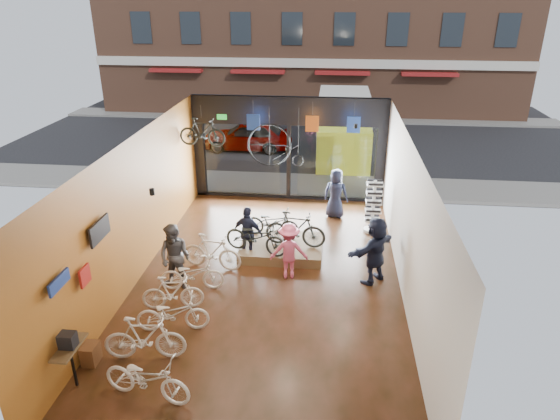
# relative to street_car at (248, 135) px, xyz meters

# --- Properties ---
(ground_plane) EXTENTS (7.00, 12.00, 0.04)m
(ground_plane) POSITION_rel_street_car_xyz_m (2.55, -12.00, -0.75)
(ground_plane) COLOR black
(ground_plane) RESTS_ON ground
(ceiling) EXTENTS (7.00, 12.00, 0.04)m
(ceiling) POSITION_rel_street_car_xyz_m (2.55, -12.00, 3.09)
(ceiling) COLOR black
(ceiling) RESTS_ON ground
(wall_left) EXTENTS (0.04, 12.00, 3.80)m
(wall_left) POSITION_rel_street_car_xyz_m (-0.97, -12.00, 1.17)
(wall_left) COLOR #B26621
(wall_left) RESTS_ON ground
(wall_right) EXTENTS (0.04, 12.00, 3.80)m
(wall_right) POSITION_rel_street_car_xyz_m (6.07, -12.00, 1.17)
(wall_right) COLOR beige
(wall_right) RESTS_ON ground
(wall_back) EXTENTS (7.00, 0.04, 3.80)m
(wall_back) POSITION_rel_street_car_xyz_m (2.55, -18.02, 1.17)
(wall_back) COLOR beige
(wall_back) RESTS_ON ground
(storefront) EXTENTS (7.00, 0.26, 3.80)m
(storefront) POSITION_rel_street_car_xyz_m (2.55, -6.00, 1.17)
(storefront) COLOR black
(storefront) RESTS_ON ground
(exit_sign) EXTENTS (0.35, 0.06, 0.18)m
(exit_sign) POSITION_rel_street_car_xyz_m (0.15, -6.12, 2.32)
(exit_sign) COLOR #198C26
(exit_sign) RESTS_ON storefront
(street_road) EXTENTS (30.00, 18.00, 0.02)m
(street_road) POSITION_rel_street_car_xyz_m (2.55, 3.00, -0.74)
(street_road) COLOR black
(street_road) RESTS_ON ground
(sidewalk_near) EXTENTS (30.00, 2.40, 0.12)m
(sidewalk_near) POSITION_rel_street_car_xyz_m (2.55, -4.80, -0.67)
(sidewalk_near) COLOR slate
(sidewalk_near) RESTS_ON ground
(sidewalk_far) EXTENTS (30.00, 2.00, 0.12)m
(sidewalk_far) POSITION_rel_street_car_xyz_m (2.55, 7.00, -0.67)
(sidewalk_far) COLOR slate
(sidewalk_far) RESTS_ON ground
(street_car) EXTENTS (4.26, 1.71, 1.45)m
(street_car) POSITION_rel_street_car_xyz_m (0.00, 0.00, 0.00)
(street_car) COLOR gray
(street_car) RESTS_ON street_road
(box_truck) EXTENTS (2.37, 7.10, 2.80)m
(box_truck) POSITION_rel_street_car_xyz_m (4.61, -1.00, 0.67)
(box_truck) COLOR silver
(box_truck) RESTS_ON street_road
(floor_bike_0) EXTENTS (1.88, 0.95, 0.94)m
(floor_bike_0) POSITION_rel_street_car_xyz_m (0.80, -16.43, -0.26)
(floor_bike_0) COLOR beige
(floor_bike_0) RESTS_ON ground_plane
(floor_bike_1) EXTENTS (1.77, 0.70, 1.04)m
(floor_bike_1) POSITION_rel_street_car_xyz_m (0.37, -15.35, -0.21)
(floor_bike_1) COLOR beige
(floor_bike_1) RESTS_ON ground_plane
(floor_bike_2) EXTENTS (1.73, 0.85, 0.87)m
(floor_bike_2) POSITION_rel_street_car_xyz_m (0.65, -14.33, -0.29)
(floor_bike_2) COLOR beige
(floor_bike_2) RESTS_ON ground_plane
(floor_bike_3) EXTENTS (1.55, 0.69, 0.90)m
(floor_bike_3) POSITION_rel_street_car_xyz_m (0.39, -13.51, -0.28)
(floor_bike_3) COLOR beige
(floor_bike_3) RESTS_ON ground_plane
(floor_bike_4) EXTENTS (1.71, 0.80, 0.87)m
(floor_bike_4) POSITION_rel_street_car_xyz_m (0.63, -12.60, -0.29)
(floor_bike_4) COLOR beige
(floor_bike_4) RESTS_ON ground_plane
(floor_bike_5) EXTENTS (1.78, 0.77, 1.04)m
(floor_bike_5) POSITION_rel_street_car_xyz_m (0.90, -11.50, -0.21)
(floor_bike_5) COLOR beige
(floor_bike_5) RESTS_ON ground_plane
(display_platform) EXTENTS (2.40, 1.80, 0.30)m
(display_platform) POSITION_rel_street_car_xyz_m (2.74, -10.38, -0.58)
(display_platform) COLOR #51351C
(display_platform) RESTS_ON ground_plane
(display_bike_left) EXTENTS (1.98, 1.15, 0.98)m
(display_bike_left) POSITION_rel_street_car_xyz_m (2.07, -10.99, 0.07)
(display_bike_left) COLOR black
(display_bike_left) RESTS_ON display_platform
(display_bike_mid) EXTENTS (1.84, 0.75, 1.07)m
(display_bike_mid) POSITION_rel_street_car_xyz_m (3.14, -10.47, 0.11)
(display_bike_mid) COLOR black
(display_bike_mid) RESTS_ON display_platform
(display_bike_right) EXTENTS (1.72, 0.79, 0.87)m
(display_bike_right) POSITION_rel_street_car_xyz_m (2.39, -9.87, 0.01)
(display_bike_right) COLOR black
(display_bike_right) RESTS_ON display_platform
(customer_1) EXTENTS (1.00, 0.86, 1.80)m
(customer_1) POSITION_rel_street_car_xyz_m (0.21, -12.58, 0.17)
(customer_1) COLOR #3F3F44
(customer_1) RESTS_ON ground_plane
(customer_2) EXTENTS (1.01, 0.65, 1.59)m
(customer_2) POSITION_rel_street_car_xyz_m (1.81, -10.78, 0.07)
(customer_2) COLOR #161C33
(customer_2) RESTS_ON ground_plane
(customer_3) EXTENTS (1.07, 0.68, 1.58)m
(customer_3) POSITION_rel_street_car_xyz_m (3.07, -11.73, 0.07)
(customer_3) COLOR #CC4C72
(customer_3) RESTS_ON ground_plane
(customer_4) EXTENTS (0.95, 0.74, 1.71)m
(customer_4) POSITION_rel_street_car_xyz_m (4.30, -7.58, 0.13)
(customer_4) COLOR #161C33
(customer_4) RESTS_ON ground_plane
(customer_5) EXTENTS (1.56, 1.65, 1.86)m
(customer_5) POSITION_rel_street_car_xyz_m (5.34, -11.70, 0.20)
(customer_5) COLOR #161C33
(customer_5) RESTS_ON ground_plane
(sunglasses_rack) EXTENTS (0.60, 0.53, 1.75)m
(sunglasses_rack) POSITION_rel_street_car_xyz_m (5.50, -8.62, 0.15)
(sunglasses_rack) COLOR white
(sunglasses_rack) RESTS_ON ground_plane
(wall_merch) EXTENTS (0.40, 2.40, 2.60)m
(wall_merch) POSITION_rel_street_car_xyz_m (-0.83, -15.50, 0.57)
(wall_merch) COLOR navy
(wall_merch) RESTS_ON wall_left
(penny_farthing) EXTENTS (1.78, 0.06, 1.43)m
(penny_farthing) POSITION_rel_street_car_xyz_m (2.37, -7.80, 1.77)
(penny_farthing) COLOR black
(penny_farthing) RESTS_ON ceiling
(hung_bike) EXTENTS (1.62, 0.60, 0.95)m
(hung_bike) POSITION_rel_street_car_xyz_m (-0.16, -7.80, 2.20)
(hung_bike) COLOR black
(hung_bike) RESTS_ON ceiling
(jersey_left) EXTENTS (0.45, 0.03, 0.55)m
(jersey_left) POSITION_rel_street_car_xyz_m (1.39, -6.80, 2.32)
(jersey_left) COLOR #1E3F99
(jersey_left) RESTS_ON ceiling
(jersey_mid) EXTENTS (0.45, 0.03, 0.55)m
(jersey_mid) POSITION_rel_street_car_xyz_m (3.40, -6.80, 2.32)
(jersey_mid) COLOR #CC5919
(jersey_mid) RESTS_ON ceiling
(jersey_right) EXTENTS (0.45, 0.03, 0.55)m
(jersey_right) POSITION_rel_street_car_xyz_m (4.80, -6.80, 2.32)
(jersey_right) COLOR #1E3F99
(jersey_right) RESTS_ON ceiling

